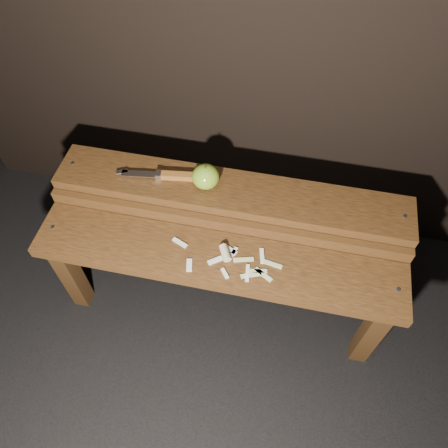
% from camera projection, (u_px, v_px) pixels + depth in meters
% --- Properties ---
extents(ground, '(60.00, 60.00, 0.00)m').
position_uv_depth(ground, '(221.00, 302.00, 1.75)').
color(ground, black).
extents(bench_front_tier, '(1.20, 0.20, 0.42)m').
position_uv_depth(bench_front_tier, '(216.00, 270.00, 1.43)').
color(bench_front_tier, '#351F0D').
rests_on(bench_front_tier, ground).
extents(bench_rear_tier, '(1.20, 0.21, 0.50)m').
position_uv_depth(bench_rear_tier, '(230.00, 206.00, 1.51)').
color(bench_rear_tier, '#351F0D').
rests_on(bench_rear_tier, ground).
extents(apple, '(0.09, 0.09, 0.09)m').
position_uv_depth(apple, '(206.00, 177.00, 1.42)').
color(apple, olive).
rests_on(apple, bench_rear_tier).
extents(knife, '(0.26, 0.06, 0.02)m').
position_uv_depth(knife, '(167.00, 175.00, 1.47)').
color(knife, brown).
rests_on(knife, bench_rear_tier).
extents(apple_scraps, '(0.36, 0.13, 0.03)m').
position_uv_depth(apple_scraps, '(230.00, 258.00, 1.37)').
color(apple_scraps, beige).
rests_on(apple_scraps, bench_front_tier).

